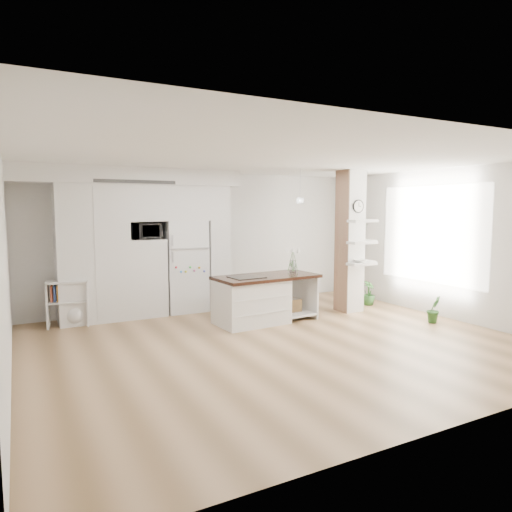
{
  "coord_description": "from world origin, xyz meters",
  "views": [
    {
      "loc": [
        -3.37,
        -5.67,
        1.99
      ],
      "look_at": [
        0.1,
        0.9,
        1.2
      ],
      "focal_mm": 32.0,
      "sensor_mm": 36.0,
      "label": 1
    }
  ],
  "objects_px": {
    "refrigerator": "(184,266)",
    "kitchen_island": "(257,298)",
    "bookshelf": "(70,306)",
    "floor_plant_a": "(434,309)"
  },
  "relations": [
    {
      "from": "kitchen_island",
      "to": "bookshelf",
      "type": "bearing_deg",
      "value": 151.92
    },
    {
      "from": "refrigerator",
      "to": "kitchen_island",
      "type": "bearing_deg",
      "value": -61.7
    },
    {
      "from": "kitchen_island",
      "to": "floor_plant_a",
      "type": "height_order",
      "value": "kitchen_island"
    },
    {
      "from": "bookshelf",
      "to": "refrigerator",
      "type": "bearing_deg",
      "value": 13.44
    },
    {
      "from": "bookshelf",
      "to": "floor_plant_a",
      "type": "relative_size",
      "value": 1.65
    },
    {
      "from": "refrigerator",
      "to": "floor_plant_a",
      "type": "xyz_separation_m",
      "value": [
        3.52,
        -2.91,
        -0.64
      ]
    },
    {
      "from": "kitchen_island",
      "to": "refrigerator",
      "type": "bearing_deg",
      "value": 114.33
    },
    {
      "from": "floor_plant_a",
      "to": "bookshelf",
      "type": "bearing_deg",
      "value": 154.14
    },
    {
      "from": "refrigerator",
      "to": "bookshelf",
      "type": "distance_m",
      "value": 2.17
    },
    {
      "from": "kitchen_island",
      "to": "floor_plant_a",
      "type": "relative_size",
      "value": 3.97
    }
  ]
}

